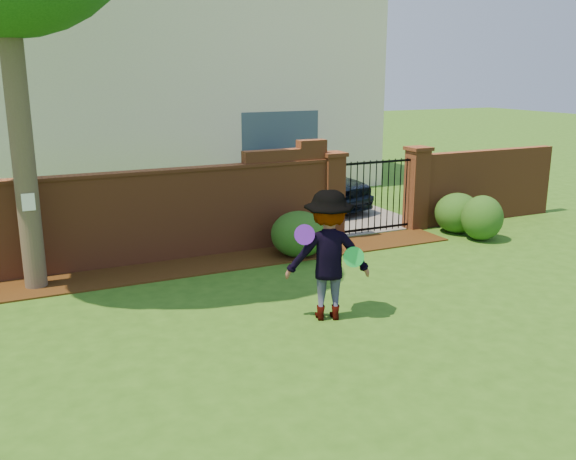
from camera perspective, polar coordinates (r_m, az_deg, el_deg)
name	(u,v)px	position (r m, az deg, el deg)	size (l,w,h in m)	color
ground	(321,323)	(9.17, 3.02, -8.47)	(80.00, 80.00, 0.01)	#2B5715
mulch_bed	(190,267)	(11.74, -8.88, -3.33)	(11.10, 1.08, 0.03)	#321B09
brick_wall	(122,217)	(11.89, -14.87, 1.14)	(8.70, 0.31, 2.16)	brown
brick_wall_return	(484,185)	(15.84, 17.42, 3.90)	(4.00, 0.25, 1.70)	brown
pillar_left	(332,196)	(13.36, 4.02, 3.15)	(0.50, 0.50, 1.88)	brown
pillar_right	(417,187)	(14.55, 11.62, 3.81)	(0.50, 0.50, 1.88)	brown
iron_gate	(375,196)	(13.95, 7.96, 3.09)	(1.78, 0.03, 1.60)	black
driveway	(296,200)	(17.53, 0.71, 2.71)	(3.20, 8.00, 0.01)	slate
house	(166,83)	(20.06, -11.05, 13.01)	(12.40, 6.40, 6.30)	#F4EECC
car	(308,180)	(16.56, 1.87, 4.58)	(1.73, 4.31, 1.47)	black
paper_notice	(28,202)	(10.83, -22.54, 2.36)	(0.20, 0.01, 0.28)	white
shrub_left	(299,234)	(12.18, 1.00, -0.38)	(1.10, 1.10, 0.90)	#164615
shrub_middle	(482,218)	(13.99, 17.25, 1.06)	(0.88, 0.88, 0.97)	#164615
shrub_right	(457,213)	(14.50, 15.16, 1.51)	(1.01, 1.01, 0.90)	#164615
man	(328,256)	(9.02, 3.67, -2.37)	(1.24, 0.71, 1.91)	gray
frisbee_purple	(305,235)	(8.74, 1.51, -0.42)	(0.29, 0.29, 0.03)	#671EBF
frisbee_green	(354,257)	(8.92, 6.00, -2.45)	(0.30, 0.30, 0.03)	green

